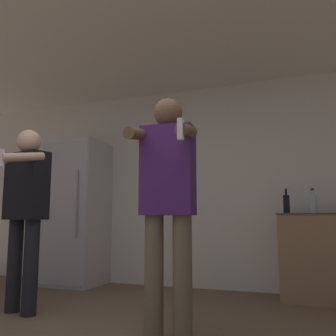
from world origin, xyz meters
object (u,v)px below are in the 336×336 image
at_px(bottle_clear_vodka, 286,203).
at_px(person_woman_foreground, 168,197).
at_px(person_man_side, 25,203).
at_px(bottle_dark_rum, 313,203).
at_px(refrigerator, 77,212).

xyz_separation_m(bottle_clear_vodka, person_woman_foreground, (-0.71, -1.78, -0.02)).
distance_m(bottle_clear_vodka, person_man_side, 2.69).
height_order(bottle_dark_rum, person_woman_foreground, person_woman_foreground).
bearing_deg(bottle_dark_rum, person_woman_foreground, -118.94).
bearing_deg(bottle_clear_vodka, person_woman_foreground, -111.84).
distance_m(bottle_clear_vodka, bottle_dark_rum, 0.27).
distance_m(refrigerator, bottle_clear_vodka, 2.68).
bearing_deg(bottle_dark_rum, person_man_side, -149.03).
height_order(bottle_clear_vodka, person_man_side, person_man_side).
distance_m(bottle_clear_vodka, person_woman_foreground, 1.92).
xyz_separation_m(refrigerator, bottle_clear_vodka, (2.67, 0.02, 0.07)).
distance_m(refrigerator, bottle_dark_rum, 2.95).
height_order(bottle_dark_rum, person_man_side, person_man_side).
xyz_separation_m(refrigerator, person_man_side, (0.44, -1.48, 0.05)).
bearing_deg(refrigerator, person_woman_foreground, -41.87).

